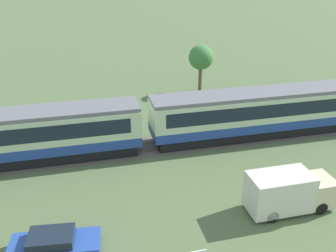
{
  "coord_description": "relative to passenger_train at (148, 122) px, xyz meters",
  "views": [
    {
      "loc": [
        -27.0,
        -26.47,
        14.24
      ],
      "look_at": [
        -20.75,
        -0.77,
        1.87
      ],
      "focal_mm": 38.0,
      "sensor_mm": 36.0,
      "label": 1
    }
  ],
  "objects": [
    {
      "name": "passenger_train",
      "position": [
        0.0,
        0.0,
        0.0
      ],
      "size": [
        87.98,
        3.19,
        4.12
      ],
      "color": "#234293",
      "rests_on": "ground_plane"
    },
    {
      "name": "railway_track",
      "position": [
        4.32,
        0.0,
        -2.28
      ],
      "size": [
        150.29,
        3.6,
        0.04
      ],
      "color": "#665B51",
      "rests_on": "ground_plane"
    },
    {
      "name": "parked_car_blue",
      "position": [
        -7.13,
        -10.53,
        -1.68
      ],
      "size": [
        4.91,
        2.38,
        1.28
      ],
      "rotation": [
        0.0,
        0.0,
        -0.11
      ],
      "color": "#284CA8",
      "rests_on": "ground_plane"
    },
    {
      "name": "delivery_truck_cream",
      "position": [
        6.83,
        -10.12,
        -0.98
      ],
      "size": [
        5.54,
        2.08,
        2.59
      ],
      "color": "beige",
      "rests_on": "ground_plane"
    },
    {
      "name": "yard_tree_0",
      "position": [
        8.57,
        12.36,
        1.76
      ],
      "size": [
        2.86,
        2.86,
        5.54
      ],
      "color": "brown",
      "rests_on": "ground_plane"
    }
  ]
}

